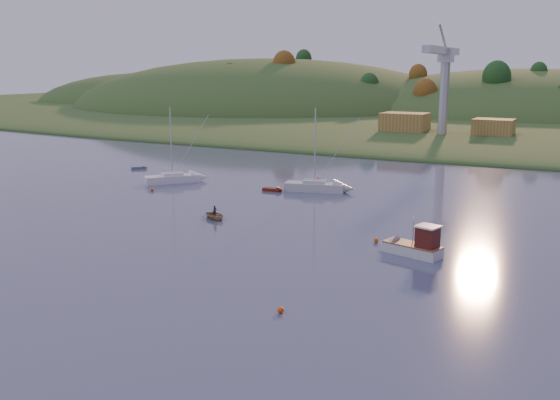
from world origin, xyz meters
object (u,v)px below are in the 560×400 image
at_px(fishing_boat, 409,245).
at_px(sailboat_near, 172,178).
at_px(sailboat_far, 315,186).
at_px(grey_dinghy, 142,168).
at_px(canoe, 215,216).
at_px(red_tender, 276,190).

relative_size(fishing_boat, sailboat_near, 0.59).
bearing_deg(sailboat_far, sailboat_near, 177.35).
bearing_deg(sailboat_far, grey_dinghy, 160.07).
height_order(sailboat_near, grey_dinghy, sailboat_near).
xyz_separation_m(canoe, red_tender, (-1.60, 18.73, -0.15)).
xyz_separation_m(sailboat_near, grey_dinghy, (-13.61, 8.67, -0.55)).
distance_m(fishing_boat, sailboat_near, 49.33).
bearing_deg(sailboat_near, fishing_boat, -74.76).
bearing_deg(red_tender, grey_dinghy, 162.80).
xyz_separation_m(sailboat_far, red_tender, (-5.04, -2.95, -0.56)).
bearing_deg(sailboat_far, fishing_boat, -62.32).
bearing_deg(sailboat_near, grey_dinghy, 97.72).
xyz_separation_m(fishing_boat, sailboat_near, (-44.71, 20.83, -0.18)).
distance_m(sailboat_near, sailboat_far, 23.49).
distance_m(red_tender, grey_dinghy, 32.52).
bearing_deg(grey_dinghy, sailboat_near, -73.92).
xyz_separation_m(sailboat_near, canoe, (19.66, -17.43, -0.39)).
bearing_deg(sailboat_far, red_tender, -162.74).
height_order(fishing_boat, canoe, fishing_boat).
distance_m(fishing_boat, sailboat_far, 33.11).
bearing_deg(canoe, sailboat_far, 24.23).
distance_m(canoe, grey_dinghy, 42.28).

